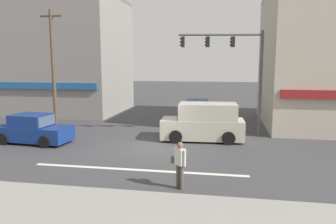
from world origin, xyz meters
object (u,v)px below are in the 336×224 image
Objects in this scene: utility_pole_near_left at (53,69)px; van_crossing_center at (204,123)px; sedan_parked_curbside at (197,111)px; pedestrian_foreground_with_bag at (180,162)px; utility_pole_far_right at (296,59)px; traffic_light_mast at (239,64)px; sedan_crossing_rightbound at (33,130)px.

utility_pole_near_left is 1.62× the size of van_crossing_center.
pedestrian_foreground_with_bag is (0.58, -13.87, 0.24)m from sedan_parked_curbside.
utility_pole_near_left is at bearing 137.95° from pedestrian_foreground_with_bag.
utility_pole_far_right is at bearing 35.36° from van_crossing_center.
utility_pole_far_right is 7.98m from sedan_parked_curbside.
utility_pole_near_left is at bearing -168.53° from utility_pole_far_right.
utility_pole_far_right is (15.07, 3.06, 0.62)m from utility_pole_near_left.
sedan_parked_curbside is (8.57, 5.61, -3.23)m from utility_pole_near_left.
traffic_light_mast is 9.64m from pedestrian_foreground_with_bag.
traffic_light_mast is at bearing -145.19° from utility_pole_far_right.
utility_pole_near_left is 1.83× the size of sedan_parked_curbside.
utility_pole_far_right reaches higher than sedan_parked_curbside.
traffic_light_mast reaches higher than pedestrian_foreground_with_bag.
utility_pole_near_left reaches higher than traffic_light_mast.
pedestrian_foreground_with_bag is (8.83, -5.19, 0.24)m from sedan_crossing_rightbound.
utility_pole_near_left is 1.22× the size of traffic_light_mast.
utility_pole_near_left reaches higher than sedan_crossing_rightbound.
sedan_parked_curbside is at bearing 92.42° from pedestrian_foreground_with_bag.
traffic_light_mast is at bearing 17.84° from sedan_crossing_rightbound.
utility_pole_far_right is 4.49m from traffic_light_mast.
traffic_light_mast is at bearing -61.10° from sedan_parked_curbside.
sedan_crossing_rightbound is 10.25m from pedestrian_foreground_with_bag.
utility_pole_far_right is 2.13× the size of sedan_parked_curbside.
sedan_parked_curbside is at bearing 118.90° from traffic_light_mast.
pedestrian_foreground_with_bag reaches higher than sedan_parked_curbside.
utility_pole_far_right is 13.27m from pedestrian_foreground_with_bag.
sedan_parked_curbside is at bearing 33.23° from utility_pole_near_left.
traffic_light_mast is 12.17m from sedan_crossing_rightbound.
van_crossing_center is at bearing -81.60° from sedan_parked_curbside.
traffic_light_mast is 1.47× the size of sedan_crossing_rightbound.
van_crossing_center reaches higher than sedan_crossing_rightbound.
traffic_light_mast is 3.71× the size of pedestrian_foreground_with_bag.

